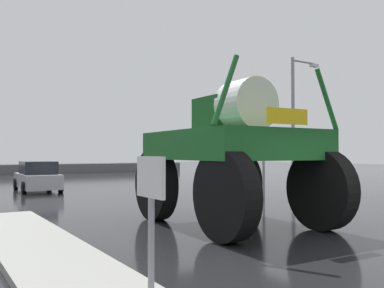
# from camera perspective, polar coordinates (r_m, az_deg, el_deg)

# --- Properties ---
(ground_plane) EXTENTS (120.00, 120.00, 0.00)m
(ground_plane) POSITION_cam_1_polar(r_m,az_deg,el_deg) (23.90, -14.24, -5.86)
(ground_plane) COLOR black
(median_island) EXTENTS (1.65, 10.44, 0.15)m
(median_island) POSITION_cam_1_polar(r_m,az_deg,el_deg) (8.74, -19.92, -13.42)
(median_island) COLOR gray
(median_island) RESTS_ON ground
(lane_arrow_sign) EXTENTS (0.07, 0.60, 1.74)m
(lane_arrow_sign) POSITION_cam_1_polar(r_m,az_deg,el_deg) (4.50, -5.65, -8.62)
(lane_arrow_sign) COLOR #99999E
(lane_arrow_sign) RESTS_ON median_island
(oversize_sprayer) EXTENTS (3.82, 5.70, 4.07)m
(oversize_sprayer) POSITION_cam_1_polar(r_m,az_deg,el_deg) (11.33, 5.58, -1.33)
(oversize_sprayer) COLOR black
(oversize_sprayer) RESTS_ON ground
(sedan_ahead) EXTENTS (1.97, 4.15, 1.52)m
(sedan_ahead) POSITION_cam_1_polar(r_m,az_deg,el_deg) (22.76, -20.32, -4.25)
(sedan_ahead) COLOR #B7B7BF
(sedan_ahead) RESTS_ON ground
(traffic_signal_near_right) EXTENTS (0.24, 0.54, 3.22)m
(traffic_signal_near_right) POSITION_cam_1_polar(r_m,az_deg,el_deg) (18.23, 9.38, 0.04)
(traffic_signal_near_right) COLOR gray
(traffic_signal_near_right) RESTS_ON ground
(streetlight_near_right) EXTENTS (1.98, 0.24, 7.03)m
(streetlight_near_right) POSITION_cam_1_polar(r_m,az_deg,el_deg) (22.93, 13.91, 3.85)
(streetlight_near_right) COLOR gray
(streetlight_near_right) RESTS_ON ground
(roadside_barrier) EXTENTS (32.52, 0.24, 0.90)m
(roadside_barrier) POSITION_cam_1_polar(r_m,az_deg,el_deg) (40.92, -21.82, -3.26)
(roadside_barrier) COLOR #59595B
(roadside_barrier) RESTS_ON ground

